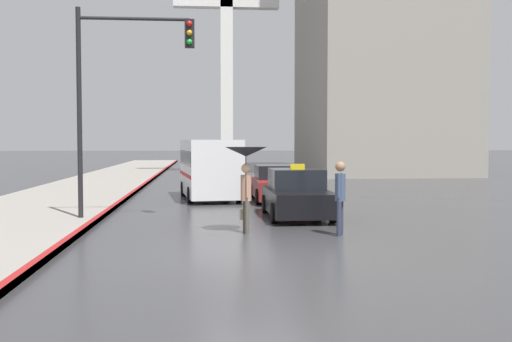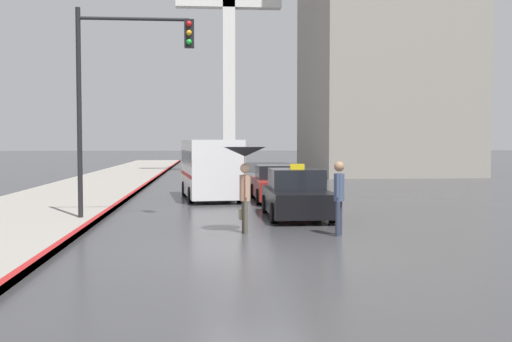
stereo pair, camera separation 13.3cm
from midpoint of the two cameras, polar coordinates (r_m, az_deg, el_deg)
name	(u,v)px [view 1 (the left image)]	position (r m, az deg, el deg)	size (l,w,h in m)	color
ground_plane	(260,252)	(12.82, 0.11, -7.73)	(300.00, 300.00, 0.00)	#38383A
taxi	(297,195)	(18.62, 3.71, -2.34)	(1.91, 4.06, 1.66)	black
sedan_red	(277,184)	(23.83, 1.81, -1.29)	(1.91, 4.43, 1.41)	maroon
ambulance_van	(210,166)	(24.60, -4.59, 0.45)	(2.58, 5.30, 2.42)	white
pedestrian_with_umbrella	(246,163)	(15.26, -1.22, 0.81)	(1.08, 1.08, 2.21)	#4C473D
pedestrian_man	(340,192)	(15.06, 7.77, -1.98)	(0.35, 0.40, 1.86)	#2D3347
traffic_light	(123,75)	(17.83, -12.72, 8.87)	(3.36, 0.38, 6.17)	black
monument_cross	(226,39)	(44.92, -2.92, 12.48)	(7.69, 0.90, 17.47)	white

